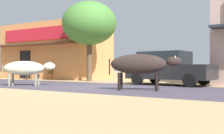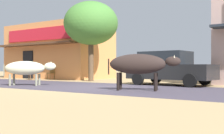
# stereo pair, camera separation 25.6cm
# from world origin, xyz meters

# --- Properties ---
(ground) EXTENTS (80.00, 80.00, 0.00)m
(ground) POSITION_xyz_m (0.00, 0.00, 0.00)
(ground) COLOR tan
(asphalt_road) EXTENTS (72.00, 5.26, 0.00)m
(asphalt_road) POSITION_xyz_m (0.00, 0.00, 0.00)
(asphalt_road) COLOR #463E4B
(asphalt_road) RESTS_ON ground
(storefront_left_cafe) EXTENTS (8.15, 5.18, 4.19)m
(storefront_left_cafe) POSITION_xyz_m (-8.90, 6.31, 2.10)
(storefront_left_cafe) COLOR #DE8C4E
(storefront_left_cafe) RESTS_ON ground
(roadside_tree) EXTENTS (3.37, 3.37, 4.94)m
(roadside_tree) POSITION_xyz_m (-3.67, 3.80, 3.58)
(roadside_tree) COLOR brown
(roadside_tree) RESTS_ON ground
(parked_hatchback_car) EXTENTS (4.23, 2.23, 1.64)m
(parked_hatchback_car) POSITION_xyz_m (1.81, 2.96, 0.84)
(parked_hatchback_car) COLOR black
(parked_hatchback_car) RESTS_ON ground
(cow_near_brown) EXTENTS (2.34, 1.73, 1.17)m
(cow_near_brown) POSITION_xyz_m (-3.77, -1.10, 0.82)
(cow_near_brown) COLOR beige
(cow_near_brown) RESTS_ON ground
(cow_far_dark) EXTENTS (2.67, 1.37, 1.38)m
(cow_far_dark) POSITION_xyz_m (2.04, -0.59, 0.99)
(cow_far_dark) COLOR #2E2320
(cow_far_dark) RESTS_ON ground
(cafe_chair_near_tree) EXTENTS (0.51, 0.51, 0.92)m
(cafe_chair_near_tree) POSITION_xyz_m (-7.33, 4.00, 0.51)
(cafe_chair_near_tree) COLOR brown
(cafe_chair_near_tree) RESTS_ON ground
(cafe_chair_by_doorway) EXTENTS (0.58, 0.58, 0.92)m
(cafe_chair_by_doorway) POSITION_xyz_m (-8.07, 2.90, 0.51)
(cafe_chair_by_doorway) COLOR brown
(cafe_chair_by_doorway) RESTS_ON ground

